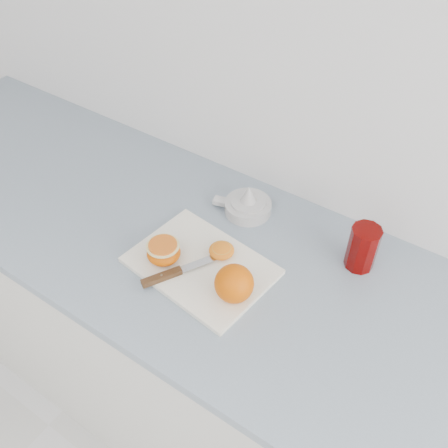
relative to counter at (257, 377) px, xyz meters
The scene contains 8 objects.
counter is the anchor object (origin of this frame).
cutting_board 0.48m from the counter, 159.08° to the right, with size 0.32×0.23×0.01m, color white.
whole_orange 0.51m from the counter, 107.80° to the right, with size 0.09×0.09×0.09m.
half_orange 0.54m from the counter, 158.07° to the right, with size 0.08×0.08×0.05m.
squeezed_shell 0.48m from the counter, behind, with size 0.06×0.06×0.03m.
paring_knife 0.51m from the counter, 145.52° to the right, with size 0.12×0.20×0.01m.
citrus_juicer 0.52m from the counter, 132.88° to the left, with size 0.16×0.12×0.08m.
red_tumbler 0.55m from the counter, 45.75° to the left, with size 0.07×0.07×0.11m.
Camera 1 is at (0.53, 1.04, 1.78)m, focal length 40.00 mm.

